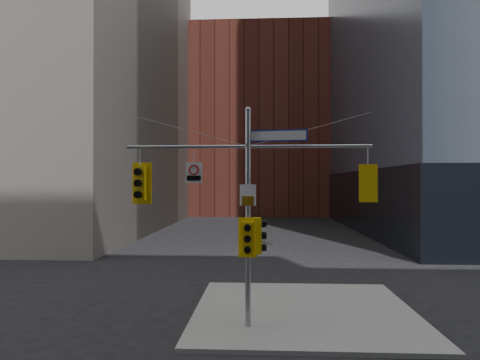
# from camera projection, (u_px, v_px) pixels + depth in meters

# --- Properties ---
(ground) EXTENTS (160.00, 160.00, 0.00)m
(ground) POSITION_uv_depth(u_px,v_px,m) (246.00, 355.00, 11.90)
(ground) COLOR black
(ground) RESTS_ON ground
(sidewalk_corner) EXTENTS (8.00, 8.00, 0.15)m
(sidewalk_corner) POSITION_uv_depth(u_px,v_px,m) (304.00, 311.00, 15.79)
(sidewalk_corner) COLOR gray
(sidewalk_corner) RESTS_ON ground
(brick_midrise) EXTENTS (26.00, 20.00, 28.00)m
(brick_midrise) POSITION_uv_depth(u_px,v_px,m) (259.00, 127.00, 69.92)
(brick_midrise) COLOR brown
(brick_midrise) RESTS_ON ground
(signal_assembly) EXTENTS (8.00, 0.80, 7.30)m
(signal_assembly) POSITION_uv_depth(u_px,v_px,m) (248.00, 195.00, 13.92)
(signal_assembly) COLOR gray
(signal_assembly) RESTS_ON ground
(traffic_light_west_arm) EXTENTS (0.66, 0.54, 1.38)m
(traffic_light_west_arm) POSITION_uv_depth(u_px,v_px,m) (140.00, 183.00, 14.13)
(traffic_light_west_arm) COLOR yellow
(traffic_light_west_arm) RESTS_ON ground
(traffic_light_east_arm) EXTENTS (0.57, 0.50, 1.21)m
(traffic_light_east_arm) POSITION_uv_depth(u_px,v_px,m) (368.00, 183.00, 13.73)
(traffic_light_east_arm) COLOR yellow
(traffic_light_east_arm) RESTS_ON ground
(traffic_light_pole_side) EXTENTS (0.50, 0.42, 1.17)m
(traffic_light_pole_side) POSITION_uv_depth(u_px,v_px,m) (258.00, 236.00, 13.91)
(traffic_light_pole_side) COLOR yellow
(traffic_light_pole_side) RESTS_ON ground
(traffic_light_pole_front) EXTENTS (0.61, 0.48, 1.29)m
(traffic_light_pole_front) POSITION_uv_depth(u_px,v_px,m) (248.00, 238.00, 13.65)
(traffic_light_pole_front) COLOR yellow
(traffic_light_pole_front) RESTS_ON ground
(street_sign_blade) EXTENTS (1.99, 0.28, 0.39)m
(street_sign_blade) POSITION_uv_depth(u_px,v_px,m) (277.00, 136.00, 13.89)
(street_sign_blade) COLOR navy
(street_sign_blade) RESTS_ON ground
(regulatory_sign_arm) EXTENTS (0.54, 0.06, 0.68)m
(regulatory_sign_arm) POSITION_uv_depth(u_px,v_px,m) (194.00, 172.00, 14.00)
(regulatory_sign_arm) COLOR silver
(regulatory_sign_arm) RESTS_ON ground
(regulatory_sign_pole) EXTENTS (0.53, 0.09, 0.69)m
(regulatory_sign_pole) POSITION_uv_depth(u_px,v_px,m) (248.00, 196.00, 13.81)
(regulatory_sign_pole) COLOR silver
(regulatory_sign_pole) RESTS_ON ground
(street_blade_ew) EXTENTS (0.74, 0.07, 0.15)m
(street_blade_ew) POSITION_uv_depth(u_px,v_px,m) (262.00, 243.00, 13.90)
(street_blade_ew) COLOR silver
(street_blade_ew) RESTS_ON ground
(street_blade_ns) EXTENTS (0.06, 0.76, 0.15)m
(street_blade_ns) POSITION_uv_depth(u_px,v_px,m) (248.00, 238.00, 14.37)
(street_blade_ns) COLOR #145926
(street_blade_ns) RESTS_ON ground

